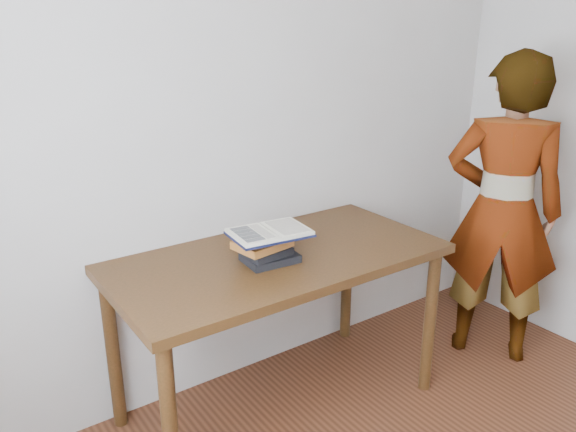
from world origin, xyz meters
TOP-DOWN VIEW (x-y plane):
  - desk at (0.02, 1.38)m, footprint 1.49×0.74m
  - book_stack at (-0.07, 1.35)m, footprint 0.26×0.21m
  - open_book at (-0.06, 1.33)m, footprint 0.35×0.26m
  - reader at (1.26, 1.12)m, footprint 0.68×0.72m

SIDE VIEW (x-z plane):
  - desk at x=0.02m, z-range 0.30..1.10m
  - reader at x=1.26m, z-range 0.00..1.66m
  - book_stack at x=-0.07m, z-range 0.80..0.92m
  - open_book at x=-0.06m, z-range 0.92..0.95m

